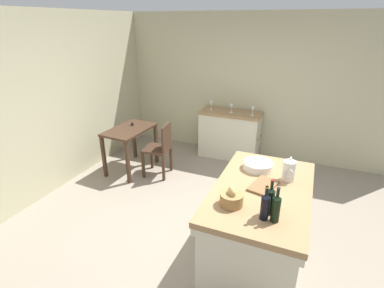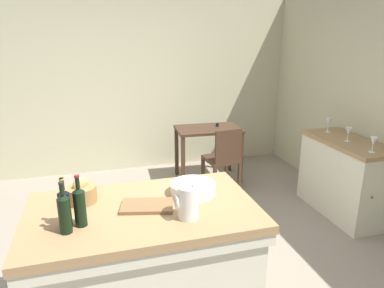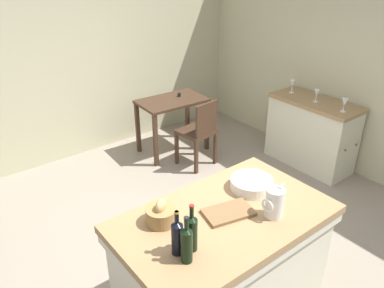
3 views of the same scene
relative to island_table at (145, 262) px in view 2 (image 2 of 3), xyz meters
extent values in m
plane|color=gray|center=(0.21, 0.63, -0.49)|extent=(6.76, 6.76, 0.00)
cube|color=#B7B28E|center=(0.21, 3.23, 0.81)|extent=(5.32, 0.12, 2.60)
cube|color=#99754C|center=(0.00, 0.00, 0.39)|extent=(1.54, 0.92, 0.06)
cube|color=beige|center=(0.00, 0.00, 0.32)|extent=(1.52, 0.90, 0.08)
cube|color=beige|center=(0.00, 0.00, -0.07)|extent=(1.46, 0.84, 0.86)
cube|color=#99754C|center=(2.47, 1.02, 0.38)|extent=(0.52, 1.12, 0.04)
cube|color=beige|center=(2.47, 1.02, -0.07)|extent=(0.49, 1.09, 0.85)
sphere|color=brown|center=(2.36, 0.46, -0.03)|extent=(0.03, 0.03, 0.03)
cube|color=#3D281C|center=(1.28, 2.44, 0.25)|extent=(0.93, 0.61, 0.04)
cube|color=#3D281C|center=(0.85, 2.22, -0.13)|extent=(0.05, 0.05, 0.73)
cube|color=#3D281C|center=(1.68, 2.17, -0.13)|extent=(0.05, 0.05, 0.73)
cube|color=#3D281C|center=(0.88, 2.71, -0.13)|extent=(0.05, 0.05, 0.73)
cube|color=#3D281C|center=(1.71, 2.66, -0.13)|extent=(0.05, 0.05, 0.73)
cylinder|color=black|center=(1.43, 2.48, 0.30)|extent=(0.04, 0.04, 0.05)
cube|color=#3D281C|center=(1.30, 1.94, -0.03)|extent=(0.45, 0.45, 0.04)
cube|color=#3D281C|center=(1.32, 1.76, 0.21)|extent=(0.36, 0.08, 0.42)
cube|color=#3D281C|center=(1.45, 2.14, -0.27)|extent=(0.04, 0.04, 0.45)
cube|color=#3D281C|center=(1.10, 2.10, -0.27)|extent=(0.04, 0.04, 0.45)
cube|color=#3D281C|center=(1.50, 1.79, -0.27)|extent=(0.04, 0.04, 0.45)
cube|color=#3D281C|center=(1.14, 1.74, -0.27)|extent=(0.04, 0.04, 0.45)
cylinder|color=silver|center=(0.26, -0.21, 0.53)|extent=(0.13, 0.13, 0.21)
cone|color=silver|center=(0.32, -0.21, 0.65)|extent=(0.07, 0.04, 0.06)
torus|color=silver|center=(0.18, -0.21, 0.54)|extent=(0.02, 0.10, 0.10)
cylinder|color=silver|center=(0.39, 0.12, 0.47)|extent=(0.33, 0.33, 0.08)
cylinder|color=olive|center=(-0.39, 0.21, 0.48)|extent=(0.21, 0.21, 0.11)
ellipsoid|color=tan|center=(-0.39, 0.21, 0.56)|extent=(0.13, 0.12, 0.10)
cube|color=brown|center=(0.03, 0.00, 0.44)|extent=(0.38, 0.28, 0.02)
cylinder|color=black|center=(-0.39, -0.12, 0.54)|extent=(0.07, 0.07, 0.22)
cone|color=black|center=(-0.39, -0.12, 0.66)|extent=(0.07, 0.07, 0.03)
cylinder|color=black|center=(-0.39, -0.12, 0.71)|extent=(0.03, 0.03, 0.08)
cylinder|color=maroon|center=(-0.39, -0.12, 0.75)|extent=(0.03, 0.03, 0.01)
cylinder|color=black|center=(-0.48, -0.09, 0.53)|extent=(0.07, 0.07, 0.21)
cone|color=black|center=(-0.48, -0.09, 0.65)|extent=(0.07, 0.07, 0.02)
cylinder|color=black|center=(-0.48, -0.09, 0.70)|extent=(0.03, 0.03, 0.07)
cylinder|color=#B29933|center=(-0.48, -0.09, 0.73)|extent=(0.03, 0.03, 0.01)
cylinder|color=black|center=(-0.48, -0.18, 0.53)|extent=(0.07, 0.07, 0.22)
cone|color=black|center=(-0.48, -0.18, 0.65)|extent=(0.07, 0.07, 0.03)
cylinder|color=black|center=(-0.48, -0.18, 0.71)|extent=(0.03, 0.03, 0.08)
cylinder|color=black|center=(-0.48, -0.18, 0.74)|extent=(0.03, 0.03, 0.01)
cylinder|color=white|center=(2.41, 0.61, 0.40)|extent=(0.06, 0.06, 0.00)
cylinder|color=white|center=(2.41, 0.61, 0.43)|extent=(0.01, 0.01, 0.06)
cone|color=white|center=(2.41, 0.61, 0.51)|extent=(0.07, 0.07, 0.09)
cylinder|color=white|center=(2.44, 1.01, 0.40)|extent=(0.06, 0.06, 0.00)
cylinder|color=white|center=(2.44, 1.01, 0.43)|extent=(0.01, 0.01, 0.06)
cone|color=white|center=(2.44, 1.01, 0.51)|extent=(0.07, 0.07, 0.09)
cylinder|color=white|center=(2.47, 1.41, 0.40)|extent=(0.06, 0.06, 0.00)
cylinder|color=white|center=(2.47, 1.41, 0.44)|extent=(0.01, 0.01, 0.07)
cone|color=white|center=(2.47, 1.41, 0.52)|extent=(0.07, 0.07, 0.10)
camera|label=1|loc=(-2.54, -0.31, 1.95)|focal=27.13mm
camera|label=2|loc=(-0.27, -2.15, 1.54)|focal=33.10mm
camera|label=3|loc=(-1.51, -1.55, 2.08)|focal=35.87mm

